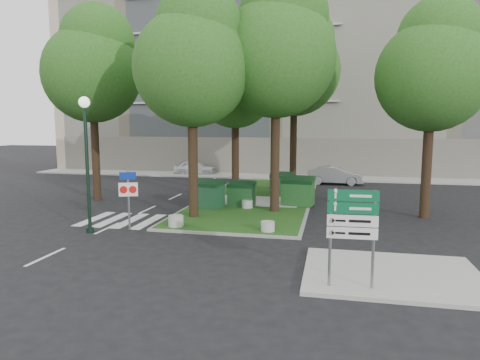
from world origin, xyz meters
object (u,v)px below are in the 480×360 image
(bollard_left, at_px, (176,221))
(bollard_mid, at_px, (247,204))
(car_white, at_px, (195,168))
(tree_median_mid, at_px, (237,79))
(tree_street_left, at_px, (94,64))
(tree_street_right, at_px, (434,65))
(dumpster_d, at_px, (298,191))
(dumpster_b, at_px, (242,194))
(tree_median_far, at_px, (296,61))
(street_lamp, at_px, (86,148))
(tree_median_near_left, at_px, (194,57))
(dumpster_a, at_px, (208,194))
(car_silver, at_px, (335,175))
(bollard_right, at_px, (268,226))
(dumpster_c, at_px, (281,183))
(directional_sign, at_px, (352,223))
(litter_bin, at_px, (304,183))
(traffic_sign_pole, at_px, (128,191))
(tree_median_near_right, at_px, (278,46))

(bollard_left, distance_m, bollard_mid, 4.99)
(bollard_left, bearing_deg, car_white, 105.80)
(tree_median_mid, xyz_separation_m, tree_street_left, (-7.50, -3.00, 0.67))
(tree_street_right, height_order, dumpster_d, tree_street_right)
(dumpster_b, distance_m, bollard_left, 5.37)
(tree_median_far, xyz_separation_m, street_lamp, (-7.13, -12.83, -4.90))
(tree_median_far, distance_m, bollard_mid, 10.81)
(tree_median_near_left, bearing_deg, dumpster_a, 91.75)
(tree_median_far, xyz_separation_m, tree_street_right, (6.80, -7.00, -1.34))
(tree_median_mid, height_order, car_silver, tree_median_mid)
(bollard_right, xyz_separation_m, street_lamp, (-7.11, -1.27, 3.11))
(dumpster_c, height_order, directional_sign, directional_sign)
(litter_bin, bearing_deg, bollard_left, -111.57)
(tree_median_near_left, distance_m, tree_median_far, 10.24)
(bollard_mid, bearing_deg, directional_sign, -64.34)
(tree_median_near_left, height_order, bollard_right, tree_median_near_left)
(dumpster_c, bearing_deg, dumpster_d, -71.57)
(bollard_mid, bearing_deg, litter_bin, 71.11)
(tree_street_left, distance_m, litter_bin, 14.66)
(tree_street_left, bearing_deg, litter_bin, 27.66)
(dumpster_d, bearing_deg, bollard_right, -89.26)
(dumpster_c, distance_m, street_lamp, 12.68)
(tree_median_near_left, distance_m, bollard_mid, 7.66)
(dumpster_a, relative_size, dumpster_d, 0.97)
(tree_median_near_left, xyz_separation_m, dumpster_d, (4.41, 3.78, -6.47))
(dumpster_b, bearing_deg, car_white, 123.54)
(traffic_sign_pole, distance_m, car_white, 19.20)
(bollard_right, bearing_deg, tree_median_far, 89.90)
(tree_median_near_right, bearing_deg, tree_street_right, 4.09)
(tree_street_right, bearing_deg, bollard_left, -156.94)
(litter_bin, bearing_deg, dumpster_a, -121.23)
(dumpster_a, xyz_separation_m, dumpster_b, (1.60, 0.83, -0.07))
(tree_street_left, relative_size, car_silver, 2.76)
(dumpster_c, distance_m, car_white, 12.49)
(dumpster_a, relative_size, traffic_sign_pole, 0.67)
(dumpster_b, xyz_separation_m, car_silver, (4.83, 9.93, -0.07))
(tree_median_far, distance_m, dumpster_b, 10.22)
(tree_street_right, xyz_separation_m, street_lamp, (-13.93, -5.83, -3.56))
(tree_median_near_left, height_order, directional_sign, tree_median_near_left)
(tree_street_right, relative_size, car_white, 2.78)
(tree_median_near_left, height_order, tree_median_near_right, tree_median_near_right)
(tree_street_left, relative_size, street_lamp, 2.02)
(bollard_mid, bearing_deg, traffic_sign_pole, -128.66)
(dumpster_a, bearing_deg, bollard_left, -79.77)
(litter_bin, xyz_separation_m, street_lamp, (-7.77, -12.77, 2.92))
(traffic_sign_pole, bearing_deg, bollard_mid, 30.45)
(tree_median_far, relative_size, bollard_left, 18.94)
(bollard_right, distance_m, directional_sign, 6.34)
(tree_median_near_left, xyz_separation_m, directional_sign, (6.68, -7.43, -5.48))
(tree_street_left, distance_m, bollard_left, 11.42)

